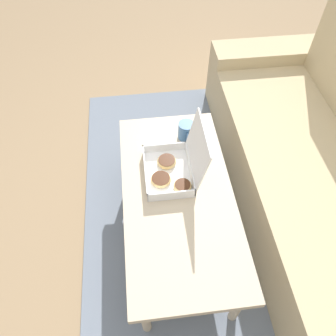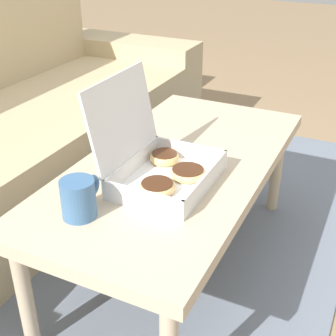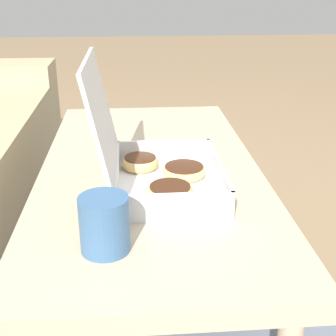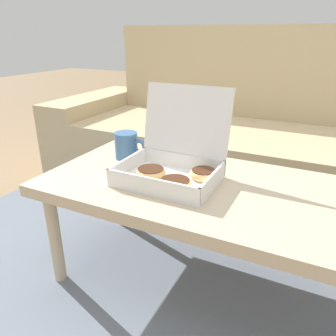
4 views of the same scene
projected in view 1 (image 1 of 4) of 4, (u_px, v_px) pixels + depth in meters
ground_plane at (186, 231)px, 1.96m from camera, size 12.00×12.00×0.00m
area_rug at (235, 226)px, 1.98m from camera, size 2.57×1.81×0.01m
coffee_table at (178, 199)px, 1.66m from camera, size 1.12×0.55×0.42m
pastry_box at (175, 168)px, 1.66m from camera, size 0.32×0.29×0.30m
coffee_mug at (186, 131)px, 1.82m from camera, size 0.14×0.09×0.10m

